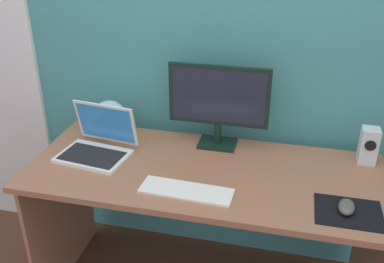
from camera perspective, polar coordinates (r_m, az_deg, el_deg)
The scene contains 9 objects.
wall_back at distance 2.10m, azimuth 4.20°, elevation 12.87°, with size 6.00×0.04×2.50m, color teal.
desk at distance 2.00m, azimuth 1.57°, elevation -8.57°, with size 1.57×0.66×0.74m.
monitor at distance 2.03m, azimuth 3.50°, elevation 3.92°, with size 0.47×0.14×0.40m.
speaker_right at distance 2.09m, azimuth 22.14°, elevation -1.72°, with size 0.08×0.08×0.17m.
laptop at distance 2.07m, azimuth -12.28°, elevation -1.72°, with size 0.34×0.30×0.22m.
fishbowl at distance 2.24m, azimuth -10.74°, elevation 1.75°, with size 0.18×0.18×0.18m, color silver.
keyboard_external at distance 1.78m, azimuth -0.74°, elevation -7.79°, with size 0.38×0.12×0.01m, color white.
mousepad at distance 1.77m, azimuth 19.82°, elevation -9.93°, with size 0.25×0.20×0.00m, color black.
mouse at distance 1.76m, azimuth 19.60°, elevation -9.30°, with size 0.06×0.10×0.04m, color #505045.
Camera 1 is at (0.33, -1.60, 1.75)m, focal length 40.68 mm.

